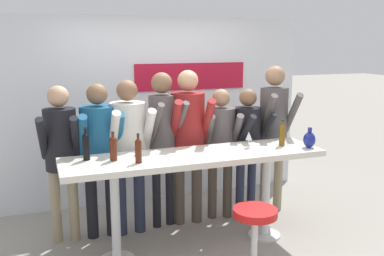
{
  "coord_description": "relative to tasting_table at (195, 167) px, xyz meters",
  "views": [
    {
      "loc": [
        -1.47,
        -3.93,
        2.15
      ],
      "look_at": [
        0.0,
        0.1,
        1.28
      ],
      "focal_mm": 40.0,
      "sensor_mm": 36.0,
      "label": 1
    }
  ],
  "objects": [
    {
      "name": "ground_plane",
      "position": [
        -0.0,
        0.0,
        -0.89
      ],
      "size": [
        40.0,
        40.0,
        0.0
      ],
      "primitive_type": "plane",
      "color": "gray"
    },
    {
      "name": "back_wall",
      "position": [
        0.01,
        1.63,
        0.35
      ],
      "size": [
        4.28,
        0.12,
        2.47
      ],
      "color": "silver",
      "rests_on": "ground_plane"
    },
    {
      "name": "tasting_table",
      "position": [
        0.0,
        0.0,
        0.0
      ],
      "size": [
        2.68,
        0.68,
        1.03
      ],
      "color": "silver",
      "rests_on": "ground_plane"
    },
    {
      "name": "bar_stool",
      "position": [
        0.32,
        -0.69,
        -0.45
      ],
      "size": [
        0.43,
        0.43,
        0.66
      ],
      "color": "silver",
      "rests_on": "ground_plane"
    },
    {
      "name": "person_far_left",
      "position": [
        -1.27,
        0.63,
        0.17
      ],
      "size": [
        0.45,
        0.56,
        1.71
      ],
      "rotation": [
        0.0,
        0.0,
        -0.13
      ],
      "color": "gray",
      "rests_on": "ground_plane"
    },
    {
      "name": "person_left",
      "position": [
        -0.88,
        0.61,
        0.17
      ],
      "size": [
        0.47,
        0.56,
        1.72
      ],
      "rotation": [
        0.0,
        0.0,
        -0.01
      ],
      "color": "black",
      "rests_on": "ground_plane"
    },
    {
      "name": "person_center_left",
      "position": [
        -0.56,
        0.59,
        0.19
      ],
      "size": [
        0.47,
        0.57,
        1.75
      ],
      "rotation": [
        0.0,
        0.0,
        0.02
      ],
      "color": "#23283D",
      "rests_on": "ground_plane"
    },
    {
      "name": "person_center",
      "position": [
        -0.16,
        0.65,
        0.26
      ],
      "size": [
        0.4,
        0.55,
        1.81
      ],
      "rotation": [
        0.0,
        0.0,
        0.11
      ],
      "color": "black",
      "rests_on": "ground_plane"
    },
    {
      "name": "person_center_right",
      "position": [
        0.15,
        0.63,
        0.24
      ],
      "size": [
        0.5,
        0.61,
        1.83
      ],
      "rotation": [
        0.0,
        0.0,
        -0.09
      ],
      "color": "#473D33",
      "rests_on": "ground_plane"
    },
    {
      "name": "person_right",
      "position": [
        0.57,
        0.65,
        0.1
      ],
      "size": [
        0.48,
        0.57,
        1.6
      ],
      "rotation": [
        0.0,
        0.0,
        -0.21
      ],
      "color": "#473D33",
      "rests_on": "ground_plane"
    },
    {
      "name": "person_far_right",
      "position": [
        0.89,
        0.57,
        0.1
      ],
      "size": [
        0.45,
        0.55,
        1.6
      ],
      "rotation": [
        0.0,
        0.0,
        0.2
      ],
      "color": "#23283D",
      "rests_on": "ground_plane"
    },
    {
      "name": "person_rightmost",
      "position": [
        1.28,
        0.62,
        0.28
      ],
      "size": [
        0.45,
        0.58,
        1.86
      ],
      "rotation": [
        0.0,
        0.0,
        -0.09
      ],
      "color": "gray",
      "rests_on": "ground_plane"
    },
    {
      "name": "wine_bottle_0",
      "position": [
        1.01,
        0.01,
        0.27
      ],
      "size": [
        0.06,
        0.06,
        0.29
      ],
      "color": "brown",
      "rests_on": "tasting_table"
    },
    {
      "name": "wine_bottle_1",
      "position": [
        -0.62,
        -0.12,
        0.26
      ],
      "size": [
        0.06,
        0.06,
        0.28
      ],
      "color": "#4C1E0F",
      "rests_on": "tasting_table"
    },
    {
      "name": "wine_bottle_2",
      "position": [
        -1.06,
        0.15,
        0.28
      ],
      "size": [
        0.07,
        0.07,
        0.33
      ],
      "color": "black",
      "rests_on": "tasting_table"
    },
    {
      "name": "wine_bottle_3",
      "position": [
        -0.82,
        0.04,
        0.27
      ],
      "size": [
        0.07,
        0.07,
        0.28
      ],
      "color": "#4C1E0F",
      "rests_on": "tasting_table"
    },
    {
      "name": "wine_glass_0",
      "position": [
        0.63,
        0.05,
        0.26
      ],
      "size": [
        0.07,
        0.07,
        0.18
      ],
      "color": "silver",
      "rests_on": "tasting_table"
    },
    {
      "name": "decorative_vase",
      "position": [
        1.24,
        -0.17,
        0.22
      ],
      "size": [
        0.13,
        0.13,
        0.22
      ],
      "color": "navy",
      "rests_on": "tasting_table"
    }
  ]
}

